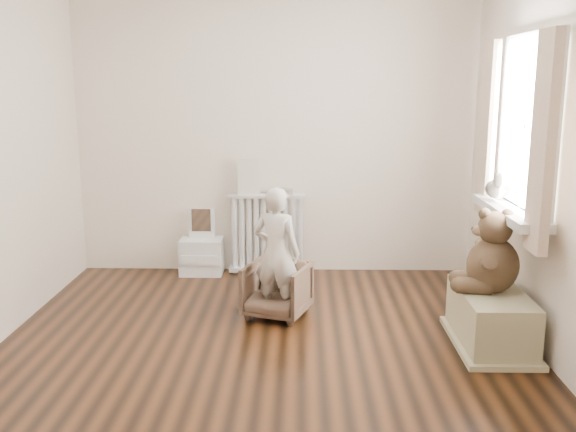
{
  "coord_description": "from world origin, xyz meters",
  "views": [
    {
      "loc": [
        0.25,
        -4.03,
        1.74
      ],
      "look_at": [
        0.15,
        0.45,
        0.8
      ],
      "focal_mm": 40.0,
      "sensor_mm": 36.0,
      "label": 1
    }
  ],
  "objects_px": {
    "radiator": "(267,232)",
    "teddy_bear": "(494,248)",
    "toy_vanity": "(201,245)",
    "toy_bench": "(491,316)",
    "child": "(277,253)",
    "armchair": "(277,290)",
    "plush_cat": "(497,186)"
  },
  "relations": [
    {
      "from": "radiator",
      "to": "teddy_bear",
      "type": "height_order",
      "value": "teddy_bear"
    },
    {
      "from": "teddy_bear",
      "to": "plush_cat",
      "type": "xyz_separation_m",
      "value": [
        0.14,
        0.49,
        0.33
      ]
    },
    {
      "from": "armchair",
      "to": "child",
      "type": "relative_size",
      "value": 0.46
    },
    {
      "from": "radiator",
      "to": "toy_bench",
      "type": "height_order",
      "value": "radiator"
    },
    {
      "from": "child",
      "to": "teddy_bear",
      "type": "relative_size",
      "value": 1.78
    },
    {
      "from": "child",
      "to": "toy_bench",
      "type": "distance_m",
      "value": 1.56
    },
    {
      "from": "toy_bench",
      "to": "toy_vanity",
      "type": "bearing_deg",
      "value": 144.02
    },
    {
      "from": "toy_vanity",
      "to": "armchair",
      "type": "relative_size",
      "value": 1.34
    },
    {
      "from": "armchair",
      "to": "toy_bench",
      "type": "height_order",
      "value": "armchair"
    },
    {
      "from": "toy_vanity",
      "to": "armchair",
      "type": "distance_m",
      "value": 1.31
    },
    {
      "from": "child",
      "to": "plush_cat",
      "type": "xyz_separation_m",
      "value": [
        1.6,
        0.06,
        0.49
      ]
    },
    {
      "from": "toy_bench",
      "to": "plush_cat",
      "type": "xyz_separation_m",
      "value": [
        0.14,
        0.52,
        0.8
      ]
    },
    {
      "from": "radiator",
      "to": "armchair",
      "type": "relative_size",
      "value": 1.65
    },
    {
      "from": "radiator",
      "to": "teddy_bear",
      "type": "relative_size",
      "value": 1.35
    },
    {
      "from": "child",
      "to": "plush_cat",
      "type": "height_order",
      "value": "plush_cat"
    },
    {
      "from": "radiator",
      "to": "child",
      "type": "xyz_separation_m",
      "value": [
        0.13,
        -1.16,
        0.12
      ]
    },
    {
      "from": "radiator",
      "to": "child",
      "type": "bearing_deg",
      "value": -83.51
    },
    {
      "from": "toy_vanity",
      "to": "child",
      "type": "xyz_separation_m",
      "value": [
        0.74,
        -1.13,
        0.24
      ]
    },
    {
      "from": "radiator",
      "to": "teddy_bear",
      "type": "xyz_separation_m",
      "value": [
        1.59,
        -1.59,
        0.28
      ]
    },
    {
      "from": "child",
      "to": "teddy_bear",
      "type": "bearing_deg",
      "value": -177.14
    },
    {
      "from": "armchair",
      "to": "teddy_bear",
      "type": "relative_size",
      "value": 0.82
    },
    {
      "from": "toy_vanity",
      "to": "toy_bench",
      "type": "height_order",
      "value": "toy_vanity"
    },
    {
      "from": "toy_vanity",
      "to": "teddy_bear",
      "type": "height_order",
      "value": "teddy_bear"
    },
    {
      "from": "child",
      "to": "toy_bench",
      "type": "bearing_deg",
      "value": -178.13
    },
    {
      "from": "toy_vanity",
      "to": "child",
      "type": "bearing_deg",
      "value": -56.95
    },
    {
      "from": "armchair",
      "to": "teddy_bear",
      "type": "xyz_separation_m",
      "value": [
        1.45,
        -0.48,
        0.47
      ]
    },
    {
      "from": "toy_vanity",
      "to": "teddy_bear",
      "type": "bearing_deg",
      "value": -35.52
    },
    {
      "from": "toy_bench",
      "to": "radiator",
      "type": "bearing_deg",
      "value": 134.41
    },
    {
      "from": "radiator",
      "to": "toy_bench",
      "type": "distance_m",
      "value": 2.28
    },
    {
      "from": "radiator",
      "to": "toy_vanity",
      "type": "xyz_separation_m",
      "value": [
        -0.6,
        -0.03,
        -0.11
      ]
    },
    {
      "from": "radiator",
      "to": "plush_cat",
      "type": "height_order",
      "value": "plush_cat"
    },
    {
      "from": "radiator",
      "to": "armchair",
      "type": "height_order",
      "value": "radiator"
    }
  ]
}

